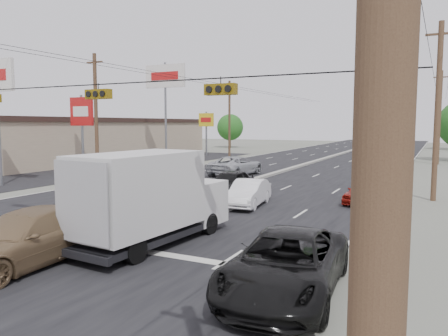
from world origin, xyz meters
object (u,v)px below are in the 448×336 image
(pole_sign_far, at_px, (206,123))
(queue_car_b, at_px, (248,193))
(pole_sign_mid, at_px, (82,116))
(oncoming_near, at_px, (153,176))
(utility_pole_right_b, at_px, (437,111))
(black_suv, at_px, (286,264))
(tan_sedan, at_px, (27,239))
(queue_car_a, at_px, (230,183))
(queue_car_e, at_px, (364,192))
(oncoming_far, at_px, (236,166))
(utility_pole_left_b, at_px, (96,115))
(red_sedan, at_px, (149,209))
(tree_left_far, at_px, (230,127))
(utility_pole_left_c, at_px, (229,118))
(box_truck, at_px, (151,198))
(utility_pole_right_c, at_px, (440,117))
(pole_sign_billboard, at_px, (165,82))

(pole_sign_far, height_order, queue_car_b, pole_sign_far)
(pole_sign_mid, distance_m, oncoming_near, 14.31)
(utility_pole_right_b, distance_m, black_suv, 17.73)
(tan_sedan, bearing_deg, queue_car_a, 88.91)
(queue_car_e, relative_size, oncoming_far, 0.64)
(utility_pole_left_b, xyz_separation_m, red_sedan, (13.90, -11.90, -4.46))
(utility_pole_left_b, bearing_deg, red_sedan, -40.57)
(tree_left_far, xyz_separation_m, oncoming_near, (17.23, -48.06, -2.90))
(pole_sign_far, distance_m, tan_sedan, 46.75)
(utility_pole_left_c, bearing_deg, utility_pole_left_b, -90.00)
(utility_pole_left_b, distance_m, oncoming_far, 12.29)
(utility_pole_left_c, distance_m, utility_pole_right_b, 35.36)
(utility_pole_right_b, bearing_deg, pole_sign_far, 138.74)
(pole_sign_mid, distance_m, queue_car_a, 20.07)
(tree_left_far, bearing_deg, box_truck, -66.86)
(utility_pole_right_c, height_order, black_suv, utility_pole_right_c)
(oncoming_far, bearing_deg, queue_car_e, 148.88)
(tan_sedan, bearing_deg, pole_sign_far, 110.83)
(tan_sedan, distance_m, oncoming_near, 16.39)
(utility_pole_right_b, xyz_separation_m, pole_sign_mid, (-29.50, 3.00, 0.01))
(utility_pole_left_b, bearing_deg, pole_sign_mid, 146.31)
(utility_pole_left_b, bearing_deg, queue_car_e, -7.36)
(pole_sign_far, distance_m, oncoming_far, 23.30)
(pole_sign_mid, relative_size, queue_car_b, 1.65)
(pole_sign_mid, height_order, pole_sign_far, pole_sign_mid)
(pole_sign_far, xyz_separation_m, tree_left_far, (-6.00, 20.00, -0.69))
(tan_sedan, bearing_deg, utility_pole_right_c, 74.52)
(tan_sedan, distance_m, black_suv, 8.06)
(pole_sign_billboard, xyz_separation_m, queue_car_b, (18.21, -19.27, -8.17))
(utility_pole_left_b, distance_m, queue_car_b, 17.94)
(utility_pole_left_c, distance_m, tree_left_far, 22.19)
(pole_sign_mid, distance_m, oncoming_far, 15.20)
(queue_car_a, bearing_deg, utility_pole_right_b, 17.50)
(utility_pole_left_c, bearing_deg, box_truck, -68.04)
(utility_pole_left_c, height_order, queue_car_a, utility_pole_left_c)
(queue_car_b, bearing_deg, utility_pole_right_c, 67.78)
(pole_sign_far, xyz_separation_m, queue_car_b, (19.71, -31.27, -3.71))
(pole_sign_billboard, xyz_separation_m, black_suv, (23.84, -29.90, -8.08))
(box_truck, bearing_deg, black_suv, -16.67)
(queue_car_b, bearing_deg, pole_sign_mid, 149.36)
(utility_pole_right_c, bearing_deg, tan_sedan, -104.40)
(utility_pole_right_b, relative_size, black_suv, 1.76)
(pole_sign_billboard, height_order, box_truck, pole_sign_billboard)
(queue_car_e, height_order, oncoming_far, oncoming_far)
(queue_car_a, bearing_deg, pole_sign_mid, 158.77)
(red_sedan, bearing_deg, box_truck, -51.18)
(utility_pole_right_b, relative_size, red_sedan, 2.56)
(pole_sign_billboard, distance_m, oncoming_far, 15.79)
(pole_sign_mid, relative_size, pole_sign_billboard, 0.64)
(queue_car_e, xyz_separation_m, oncoming_far, (-11.87, 8.95, 0.18))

